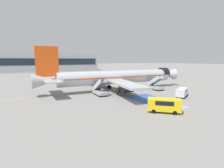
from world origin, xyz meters
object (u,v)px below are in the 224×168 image
object	(u,v)px
boarding_stairs_aft	(100,91)
terminal_building	(39,63)
boarding_stairs_forward	(155,86)
traffic_cone_0	(128,91)
service_van_1	(164,104)
ground_crew_1	(125,90)
fuel_tanker	(73,78)
ground_crew_0	(118,91)
service_van_0	(182,92)
airliner	(117,77)

from	to	relation	value
boarding_stairs_aft	terminal_building	distance (m)	92.38
boarding_stairs_forward	traffic_cone_0	size ratio (longest dim) A/B	7.95
service_van_1	ground_crew_1	world-z (taller)	service_van_1
boarding_stairs_forward	fuel_tanker	world-z (taller)	boarding_stairs_forward
ground_crew_0	service_van_1	bearing A→B (deg)	-131.58
boarding_stairs_forward	terminal_building	distance (m)	95.06
fuel_tanker	ground_crew_0	xyz separation A→B (m)	(3.79, -26.03, -0.69)
service_van_1	ground_crew_0	distance (m)	15.24
service_van_1	boarding_stairs_aft	bearing A→B (deg)	53.52
ground_crew_1	ground_crew_0	bearing A→B (deg)	9.17
traffic_cone_0	ground_crew_1	bearing A→B (deg)	-146.94
boarding_stairs_aft	service_van_0	size ratio (longest dim) A/B	0.99
ground_crew_1	airliner	bearing A→B (deg)	-103.83
boarding_stairs_forward	ground_crew_1	size ratio (longest dim) A/B	2.91
airliner	fuel_tanker	world-z (taller)	airliner
boarding_stairs_forward	service_van_0	world-z (taller)	boarding_stairs_forward
traffic_cone_0	boarding_stairs_aft	bearing A→B (deg)	177.88
boarding_stairs_aft	service_van_0	bearing A→B (deg)	-32.29
terminal_building	ground_crew_1	bearing A→B (deg)	-82.75
ground_crew_0	traffic_cone_0	size ratio (longest dim) A/B	2.78
traffic_cone_0	boarding_stairs_forward	bearing A→B (deg)	0.82
airliner	service_van_1	bearing A→B (deg)	-7.69
airliner	service_van_1	xyz separation A→B (m)	(-3.10, -21.46, -2.25)
boarding_stairs_aft	traffic_cone_0	size ratio (longest dim) A/B	7.95
boarding_stairs_aft	service_van_0	world-z (taller)	boarding_stairs_aft
fuel_tanker	ground_crew_0	size ratio (longest dim) A/B	5.04
service_van_0	traffic_cone_0	bearing A→B (deg)	-171.58
service_van_0	ground_crew_0	world-z (taller)	service_van_0
ground_crew_0	terminal_building	size ratio (longest dim) A/B	0.02
service_van_0	ground_crew_0	xyz separation A→B (m)	(-12.01, 8.24, -0.10)
boarding_stairs_forward	ground_crew_1	world-z (taller)	boarding_stairs_forward
ground_crew_0	ground_crew_1	bearing A→B (deg)	-26.29
boarding_stairs_forward	service_van_1	distance (m)	21.42
boarding_stairs_aft	service_van_0	xyz separation A→B (m)	(15.81, -10.20, 0.15)
terminal_building	service_van_1	bearing A→B (deg)	-84.99
ground_crew_0	fuel_tanker	bearing A→B (deg)	57.03
fuel_tanker	terminal_building	world-z (taller)	terminal_building
ground_crew_0	boarding_stairs_aft	bearing A→B (deg)	111.50
fuel_tanker	service_van_0	xyz separation A→B (m)	(15.80, -34.27, -0.59)
boarding_stairs_aft	boarding_stairs_forward	bearing A→B (deg)	0.00
ground_crew_1	boarding_stairs_forward	bearing A→B (deg)	-179.35
boarding_stairs_aft	traffic_cone_0	distance (m)	7.71
service_van_0	terminal_building	bearing A→B (deg)	161.03
boarding_stairs_aft	fuel_tanker	distance (m)	24.08
airliner	ground_crew_1	distance (m)	6.23
boarding_stairs_forward	service_van_1	world-z (taller)	boarding_stairs_forward
airliner	terminal_building	bearing A→B (deg)	-171.25
traffic_cone_0	terminal_building	xyz separation A→B (m)	(-13.53, 92.32, 5.97)
airliner	traffic_cone_0	bearing A→B (deg)	11.25
service_van_1	traffic_cone_0	size ratio (longest dim) A/B	7.91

